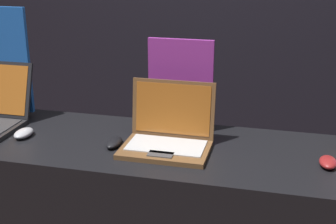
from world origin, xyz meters
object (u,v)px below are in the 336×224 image
mouse_back (328,162)px  promo_stand_middle (181,87)px  promo_stand_front (1,64)px  laptop_middle (169,133)px  mouse_middle (114,142)px  mouse_front (24,133)px

mouse_back → promo_stand_middle: bearing=157.9°
promo_stand_front → laptop_middle: promo_stand_front is taller
promo_stand_front → laptop_middle: 0.92m
promo_stand_front → mouse_middle: (0.65, -0.25, -0.24)m
promo_stand_front → laptop_middle: size_ratio=1.49×
promo_stand_front → mouse_middle: bearing=-20.6°
laptop_middle → mouse_middle: laptop_middle is taller
mouse_middle → mouse_back: bearing=0.8°
mouse_middle → mouse_front: bearing=-179.7°
promo_stand_front → promo_stand_middle: bearing=1.3°
laptop_middle → mouse_front: bearing=-175.8°
promo_stand_front → mouse_middle: promo_stand_front is taller
promo_stand_front → promo_stand_middle: promo_stand_front is taller
mouse_back → mouse_front: bearing=-179.3°
mouse_middle → promo_stand_middle: promo_stand_middle is taller
promo_stand_middle → laptop_middle: bearing=-90.0°
promo_stand_front → mouse_back: promo_stand_front is taller
mouse_front → promo_stand_front: (-0.24, 0.25, 0.23)m
promo_stand_front → laptop_middle: bearing=-13.0°
laptop_middle → promo_stand_middle: size_ratio=0.86×
laptop_middle → mouse_middle: 0.23m
promo_stand_middle → mouse_front: bearing=-157.2°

